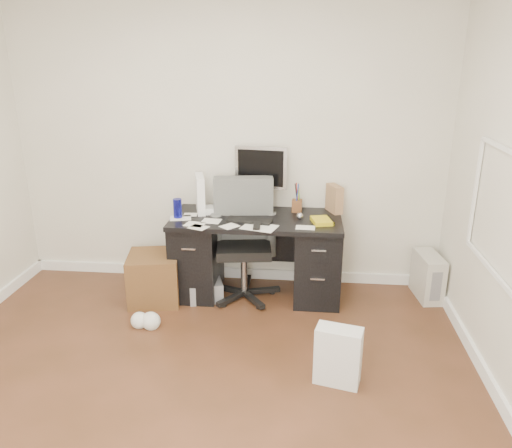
{
  "coord_description": "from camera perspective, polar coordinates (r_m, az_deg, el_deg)",
  "views": [
    {
      "loc": [
        0.71,
        -2.52,
        2.13
      ],
      "look_at": [
        0.34,
        1.2,
        0.84
      ],
      "focal_mm": 35.0,
      "sensor_mm": 36.0,
      "label": 1
    }
  ],
  "objects": [
    {
      "name": "white_binder",
      "position": [
        4.55,
        -6.4,
        3.45
      ],
      "size": [
        0.21,
        0.32,
        0.34
      ],
      "primitive_type": "cube",
      "rotation": [
        0.0,
        0.0,
        0.27
      ],
      "color": "white",
      "rests_on": "desk"
    },
    {
      "name": "desk_printer",
      "position": [
        4.59,
        -5.8,
        -7.56
      ],
      "size": [
        0.36,
        0.32,
        0.18
      ],
      "primitive_type": "cube",
      "rotation": [
        0.0,
        0.0,
        0.3
      ],
      "color": "slate",
      "rests_on": "ground"
    },
    {
      "name": "pen_cup",
      "position": [
        4.55,
        4.73,
        3.03
      ],
      "size": [
        0.12,
        0.12,
        0.27
      ],
      "primitive_type": null,
      "rotation": [
        0.0,
        0.0,
        -0.05
      ],
      "color": "#573618",
      "rests_on": "desk"
    },
    {
      "name": "travel_mug",
      "position": [
        4.44,
        -8.95,
        1.78
      ],
      "size": [
        0.08,
        0.08,
        0.17
      ],
      "primitive_type": "cylinder",
      "rotation": [
        0.0,
        0.0,
        0.02
      ],
      "color": "navy",
      "rests_on": "desk"
    },
    {
      "name": "computer_mouse",
      "position": [
        4.37,
        5.03,
        0.91
      ],
      "size": [
        0.08,
        0.08,
        0.06
      ],
      "primitive_type": "sphere",
      "rotation": [
        0.0,
        0.0,
        -0.41
      ],
      "color": "#B3B3B8",
      "rests_on": "desk"
    },
    {
      "name": "shopping_bag",
      "position": [
        3.5,
        9.35,
        -14.64
      ],
      "size": [
        0.35,
        0.28,
        0.41
      ],
      "primitive_type": "cube",
      "rotation": [
        0.0,
        0.0,
        -0.24
      ],
      "color": "silver",
      "rests_on": "ground"
    },
    {
      "name": "pc_tower",
      "position": [
        4.82,
        19.03,
        -5.66
      ],
      "size": [
        0.24,
        0.43,
        0.41
      ],
      "primitive_type": "cube",
      "rotation": [
        0.0,
        0.0,
        0.13
      ],
      "color": "#BCB8A9",
      "rests_on": "ground"
    },
    {
      "name": "lcd_monitor",
      "position": [
        4.56,
        0.59,
        5.29
      ],
      "size": [
        0.51,
        0.33,
        0.6
      ],
      "primitive_type": null,
      "rotation": [
        0.0,
        0.0,
        -0.13
      ],
      "color": "#B3B3B8",
      "rests_on": "desk"
    },
    {
      "name": "loose_papers",
      "position": [
        4.39,
        -2.62,
        0.65
      ],
      "size": [
        1.1,
        0.6,
        0.0
      ],
      "primitive_type": null,
      "color": "silver",
      "rests_on": "desk"
    },
    {
      "name": "desk",
      "position": [
        4.54,
        0.05,
        -3.44
      ],
      "size": [
        1.5,
        0.7,
        0.75
      ],
      "color": "black",
      "rests_on": "ground"
    },
    {
      "name": "office_chair",
      "position": [
        4.44,
        -1.4,
        -2.0
      ],
      "size": [
        0.69,
        0.69,
        1.08
      ],
      "primitive_type": null,
      "rotation": [
        0.0,
        0.0,
        0.13
      ],
      "color": "#494B49",
      "rests_on": "ground"
    },
    {
      "name": "paper_remote",
      "position": [
        4.16,
        0.38,
        -0.23
      ],
      "size": [
        0.34,
        0.3,
        0.02
      ],
      "primitive_type": null,
      "rotation": [
        0.0,
        0.0,
        -0.29
      ],
      "color": "silver",
      "rests_on": "desk"
    },
    {
      "name": "room_shell",
      "position": [
        2.68,
        -9.16,
        8.61
      ],
      "size": [
        4.02,
        4.02,
        2.71
      ],
      "color": "beige",
      "rests_on": "ground"
    },
    {
      "name": "yellow_book",
      "position": [
        4.3,
        7.55,
        0.36
      ],
      "size": [
        0.21,
        0.24,
        0.04
      ],
      "primitive_type": "cube",
      "rotation": [
        0.0,
        0.0,
        0.24
      ],
      "color": "gold",
      "rests_on": "desk"
    },
    {
      "name": "keyboard",
      "position": [
        4.29,
        -0.77,
        0.39
      ],
      "size": [
        0.4,
        0.19,
        0.02
      ],
      "primitive_type": "cube",
      "rotation": [
        0.0,
        0.0,
        -0.16
      ],
      "color": "black",
      "rests_on": "desk"
    },
    {
      "name": "ground",
      "position": [
        3.38,
        -8.3,
        -20.37
      ],
      "size": [
        4.0,
        4.0,
        0.0
      ],
      "primitive_type": "plane",
      "color": "#402714",
      "rests_on": "ground"
    },
    {
      "name": "magazine_file",
      "position": [
        4.59,
        8.95,
        2.88
      ],
      "size": [
        0.18,
        0.24,
        0.25
      ],
      "primitive_type": "cube",
      "rotation": [
        0.0,
        0.0,
        0.4
      ],
      "color": "#8E6644",
      "rests_on": "desk"
    },
    {
      "name": "wicker_basket",
      "position": [
        4.59,
        -11.53,
        -6.03
      ],
      "size": [
        0.51,
        0.51,
        0.44
      ],
      "primitive_type": "cube",
      "rotation": [
        0.0,
        0.0,
        0.18
      ],
      "color": "#4C2E16",
      "rests_on": "ground"
    }
  ]
}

